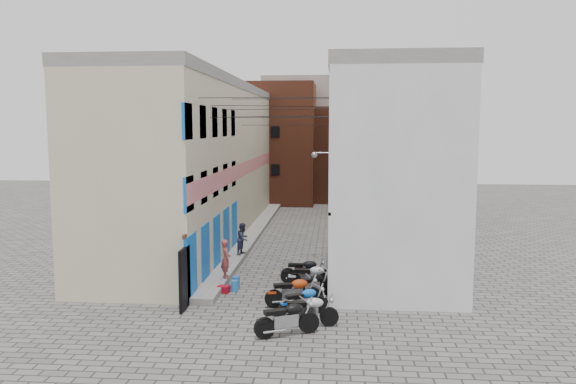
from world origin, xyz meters
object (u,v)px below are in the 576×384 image
(motorcycle_e, at_px, (312,284))
(motorcycle_d, at_px, (294,290))
(motorcycle_c, at_px, (304,300))
(motorcycle_g, at_px, (305,269))
(water_jug_far, at_px, (236,283))
(motorcycle_f, at_px, (312,276))
(person_b, at_px, (243,239))
(water_jug_near, at_px, (234,286))
(motorcycle_a, at_px, (287,317))
(motorcycle_b, at_px, (308,309))
(red_crate, at_px, (224,289))
(person_a, at_px, (226,259))

(motorcycle_e, bearing_deg, motorcycle_d, -63.95)
(motorcycle_c, bearing_deg, motorcycle_d, 172.80)
(motorcycle_g, bearing_deg, water_jug_far, -72.84)
(motorcycle_e, bearing_deg, motorcycle_f, 148.14)
(motorcycle_g, relative_size, person_b, 1.31)
(motorcycle_d, bearing_deg, motorcycle_f, 149.05)
(water_jug_near, bearing_deg, motorcycle_c, -41.92)
(motorcycle_a, height_order, motorcycle_g, motorcycle_a)
(motorcycle_a, height_order, motorcycle_c, motorcycle_a)
(motorcycle_b, bearing_deg, motorcycle_e, 173.71)
(motorcycle_c, relative_size, red_crate, 4.33)
(motorcycle_d, distance_m, water_jug_near, 2.96)
(person_b, height_order, water_jug_far, person_b)
(motorcycle_d, xyz_separation_m, motorcycle_f, (0.56, 2.08, -0.02))
(person_a, bearing_deg, motorcycle_c, -159.96)
(water_jug_near, bearing_deg, motorcycle_f, 8.41)
(person_b, bearing_deg, motorcycle_g, -121.49)
(person_a, distance_m, red_crate, 1.54)
(motorcycle_f, bearing_deg, motorcycle_c, -0.89)
(motorcycle_b, relative_size, water_jug_near, 4.45)
(motorcycle_a, bearing_deg, red_crate, -170.72)
(motorcycle_a, relative_size, water_jug_far, 4.27)
(water_jug_near, distance_m, water_jug_far, 0.40)
(person_a, relative_size, red_crate, 3.65)
(motorcycle_b, height_order, motorcycle_c, motorcycle_b)
(motorcycle_g, bearing_deg, motorcycle_c, -0.87)
(motorcycle_e, xyz_separation_m, motorcycle_f, (-0.06, 0.94, 0.07))
(water_jug_far, height_order, red_crate, water_jug_far)
(motorcycle_b, distance_m, motorcycle_c, 1.05)
(motorcycle_f, xyz_separation_m, water_jug_far, (-3.01, -0.05, -0.34))
(motorcycle_e, height_order, red_crate, motorcycle_e)
(water_jug_far, bearing_deg, red_crate, -122.94)
(motorcycle_e, bearing_deg, water_jug_far, -141.61)
(motorcycle_b, bearing_deg, motorcycle_f, 174.54)
(motorcycle_d, bearing_deg, red_crate, -132.84)
(motorcycle_e, xyz_separation_m, water_jug_near, (-3.06, 0.49, -0.30))
(person_a, bearing_deg, motorcycle_d, -155.16)
(motorcycle_c, distance_m, water_jug_far, 4.13)
(motorcycle_c, bearing_deg, motorcycle_g, 151.28)
(motorcycle_f, bearing_deg, red_crate, -77.51)
(motorcycle_e, bearing_deg, person_b, 176.06)
(motorcycle_d, xyz_separation_m, water_jug_far, (-2.45, 2.03, -0.36))
(motorcycle_a, relative_size, person_b, 1.38)
(person_b, height_order, red_crate, person_b)
(red_crate, bearing_deg, water_jug_far, 57.06)
(motorcycle_d, relative_size, person_a, 1.30)
(motorcycle_b, bearing_deg, person_a, -148.44)
(motorcycle_g, height_order, water_jug_near, motorcycle_g)
(motorcycle_b, bearing_deg, red_crate, -140.89)
(motorcycle_a, xyz_separation_m, water_jug_far, (-2.46, 4.89, -0.36))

